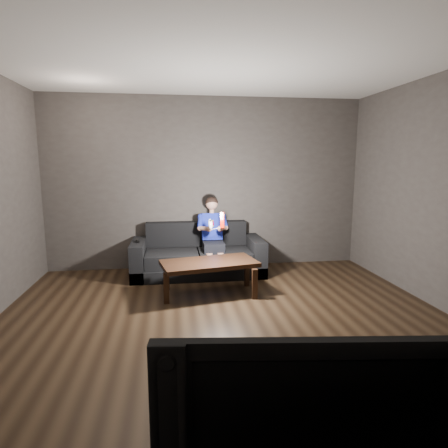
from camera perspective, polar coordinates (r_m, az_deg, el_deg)
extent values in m
plane|color=black|center=(3.89, 1.00, -16.33)|extent=(5.00, 5.00, 0.00)
cube|color=#3D3736|center=(6.00, -2.69, 6.17)|extent=(5.00, 0.04, 2.70)
cube|color=#3D3736|center=(1.16, 20.96, -8.44)|extent=(5.00, 0.04, 2.70)
cube|color=silver|center=(3.65, 1.14, 25.48)|extent=(5.00, 5.00, 0.02)
cube|color=black|center=(5.75, -3.95, -6.80)|extent=(1.96, 0.85, 0.17)
cube|color=black|center=(5.60, -7.94, -5.32)|extent=(0.77, 0.60, 0.21)
cube|color=black|center=(5.66, 0.08, -5.09)|extent=(0.77, 0.60, 0.21)
cube|color=black|center=(5.96, -4.22, -1.46)|extent=(1.57, 0.20, 0.38)
cube|color=black|center=(5.72, -12.89, -5.22)|extent=(0.20, 0.85, 0.54)
cube|color=black|center=(5.83, 4.76, -4.73)|extent=(0.20, 0.85, 0.54)
cube|color=black|center=(5.58, -1.62, -3.47)|extent=(0.30, 0.38, 0.14)
cube|color=navy|center=(5.72, -1.86, -0.36)|extent=(0.30, 0.22, 0.42)
cube|color=gold|center=(5.62, -1.77, 0.10)|extent=(0.09, 0.09, 0.10)
cube|color=#BB001E|center=(5.62, -1.76, 0.09)|extent=(0.06, 0.06, 0.07)
cylinder|color=tan|center=(5.68, -1.87, 1.94)|extent=(0.07, 0.07, 0.06)
sphere|color=tan|center=(5.67, -1.87, 3.11)|extent=(0.18, 0.18, 0.18)
ellipsoid|color=black|center=(5.68, -1.89, 3.32)|extent=(0.19, 0.19, 0.16)
cylinder|color=navy|center=(5.62, -3.68, 0.24)|extent=(0.08, 0.23, 0.19)
cylinder|color=navy|center=(5.66, 0.09, 0.32)|extent=(0.08, 0.23, 0.19)
cylinder|color=tan|center=(5.48, -2.97, -0.48)|extent=(0.14, 0.24, 0.10)
cylinder|color=tan|center=(5.51, -0.15, -0.42)|extent=(0.14, 0.24, 0.10)
sphere|color=tan|center=(5.39, -2.29, -0.75)|extent=(0.08, 0.08, 0.08)
sphere|color=tan|center=(5.41, -0.59, -0.71)|extent=(0.08, 0.08, 0.08)
cylinder|color=tan|center=(5.43, -2.23, -6.26)|extent=(0.09, 0.09, 0.34)
cylinder|color=tan|center=(5.44, -0.52, -6.20)|extent=(0.09, 0.09, 0.34)
cube|color=red|center=(5.17, -0.29, 0.60)|extent=(0.06, 0.08, 0.22)
cube|color=#7C1D02|center=(5.14, -0.25, 1.24)|extent=(0.04, 0.01, 0.03)
cylinder|color=silver|center=(5.15, -0.25, 0.40)|extent=(0.02, 0.01, 0.02)
ellipsoid|color=silver|center=(5.16, -2.07, 0.00)|extent=(0.08, 0.10, 0.15)
cylinder|color=black|center=(5.12, -2.03, 0.55)|extent=(0.03, 0.01, 0.03)
cube|color=black|center=(5.61, -13.03, -2.55)|extent=(0.06, 0.16, 0.03)
cube|color=black|center=(5.65, -13.00, -2.29)|extent=(0.02, 0.02, 0.00)
cube|color=black|center=(4.82, -2.28, -6.02)|extent=(1.29, 0.82, 0.05)
cube|color=black|center=(4.63, -8.78, -9.61)|extent=(0.07, 0.07, 0.38)
cube|color=black|center=(4.73, 4.70, -9.09)|extent=(0.07, 0.07, 0.38)
cube|color=black|center=(5.09, -8.71, -7.81)|extent=(0.07, 0.07, 0.38)
cube|color=black|center=(5.19, 3.51, -7.39)|extent=(0.07, 0.07, 0.38)
imported|color=black|center=(1.56, 12.72, -25.59)|extent=(1.12, 0.28, 0.64)
cube|color=silver|center=(1.91, 29.32, -27.25)|extent=(0.07, 0.17, 0.21)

